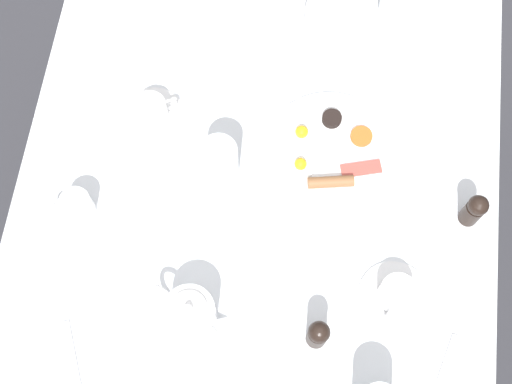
{
  "coord_description": "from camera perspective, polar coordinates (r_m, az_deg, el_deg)",
  "views": [
    {
      "loc": [
        -0.07,
        0.54,
        2.23
      ],
      "look_at": [
        0.0,
        0.0,
        0.73
      ],
      "focal_mm": 50.0,
      "sensor_mm": 36.0,
      "label": 1
    }
  ],
  "objects": [
    {
      "name": "salt_grinder",
      "position": [
        1.48,
        4.98,
        -11.28
      ],
      "size": [
        0.05,
        0.05,
        0.11
      ],
      "color": "black",
      "rests_on": "table"
    },
    {
      "name": "ground_plane",
      "position": [
        2.29,
        -0.0,
        -6.28
      ],
      "size": [
        8.0,
        8.0,
        0.0
      ],
      "primitive_type": "plane",
      "color": "#333338"
    },
    {
      "name": "teacup_with_saucer_right",
      "position": [
        1.68,
        -8.36,
        6.3
      ],
      "size": [
        0.15,
        0.15,
        0.06
      ],
      "color": "white",
      "rests_on": "table"
    },
    {
      "name": "spoon_for_tea",
      "position": [
        1.57,
        14.73,
        -13.77
      ],
      "size": [
        0.06,
        0.16,
        0.0
      ],
      "rotation": [
        0.0,
        0.0,
        6.0
      ],
      "color": "silver",
      "rests_on": "table"
    },
    {
      "name": "knife_by_plate",
      "position": [
        1.86,
        -11.07,
        13.94
      ],
      "size": [
        0.2,
        0.05,
        0.0
      ],
      "rotation": [
        0.0,
        0.0,
        4.55
      ],
      "color": "silver",
      "rests_on": "table"
    },
    {
      "name": "fork_spare",
      "position": [
        1.78,
        14.34,
        8.63
      ],
      "size": [
        0.07,
        0.17,
        0.0
      ],
      "rotation": [
        0.0,
        0.0,
        3.49
      ],
      "color": "silver",
      "rests_on": "table"
    },
    {
      "name": "water_glass_short",
      "position": [
        1.57,
        -2.93,
        2.41
      ],
      "size": [
        0.08,
        0.08,
        0.13
      ],
      "color": "white",
      "rests_on": "table"
    },
    {
      "name": "teacup_with_saucer_left",
      "position": [
        1.55,
        11.13,
        -8.06
      ],
      "size": [
        0.15,
        0.15,
        0.06
      ],
      "color": "white",
      "rests_on": "table"
    },
    {
      "name": "teapot_far",
      "position": [
        1.76,
        5.62,
        13.51
      ],
      "size": [
        0.1,
        0.19,
        0.12
      ],
      "rotation": [
        0.0,
        0.0,
        1.41
      ],
      "color": "white",
      "rests_on": "table"
    },
    {
      "name": "table",
      "position": [
        1.66,
        -0.0,
        -0.91
      ],
      "size": [
        1.09,
        1.21,
        0.71
      ],
      "color": "silver",
      "rests_on": "ground_plane"
    },
    {
      "name": "teapot_near",
      "position": [
        1.49,
        -5.29,
        -9.63
      ],
      "size": [
        0.18,
        0.11,
        0.12
      ],
      "rotation": [
        0.0,
        0.0,
        2.62
      ],
      "color": "white",
      "rests_on": "table"
    },
    {
      "name": "creamer_jug",
      "position": [
        1.61,
        -14.13,
        -1.08
      ],
      "size": [
        0.09,
        0.07,
        0.07
      ],
      "color": "white",
      "rests_on": "table"
    },
    {
      "name": "pepper_grinder",
      "position": [
        1.61,
        17.07,
        -1.36
      ],
      "size": [
        0.05,
        0.05,
        0.11
      ],
      "color": "black",
      "rests_on": "table"
    },
    {
      "name": "breakfast_plate",
      "position": [
        1.65,
        5.9,
        3.15
      ],
      "size": [
        0.31,
        0.31,
        0.04
      ],
      "color": "white",
      "rests_on": "table"
    },
    {
      "name": "fork_by_plate",
      "position": [
        1.57,
        -14.37,
        -13.15
      ],
      "size": [
        0.09,
        0.17,
        0.0
      ],
      "rotation": [
        0.0,
        0.0,
        0.41
      ],
      "color": "silver",
      "rests_on": "table"
    }
  ]
}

